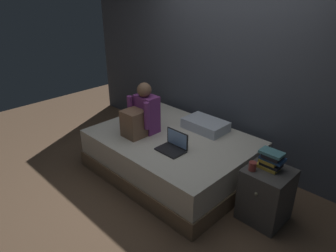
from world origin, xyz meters
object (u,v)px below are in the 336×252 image
(nightstand, at_px, (266,195))
(book_stack, at_px, (271,160))
(laptop, at_px, (173,146))
(bed, at_px, (172,155))
(person_sitting, at_px, (141,115))
(mug, at_px, (252,166))
(pillow, at_px, (205,125))

(nightstand, distance_m, book_stack, 0.40)
(laptop, bearing_deg, nightstand, 15.60)
(bed, bearing_deg, book_stack, 4.17)
(laptop, height_order, book_stack, book_stack)
(bed, distance_m, laptop, 0.47)
(person_sitting, relative_size, book_stack, 2.64)
(book_stack, bearing_deg, laptop, -162.15)
(mug, bearing_deg, person_sitting, -174.83)
(laptop, height_order, pillow, laptop)
(bed, distance_m, mug, 1.23)
(bed, relative_size, pillow, 3.57)
(nightstand, height_order, person_sitting, person_sitting)
(bed, height_order, laptop, laptop)
(pillow, bearing_deg, laptop, -83.33)
(book_stack, bearing_deg, nightstand, -58.80)
(bed, bearing_deg, pillow, 69.50)
(mug, bearing_deg, pillow, 152.82)
(person_sitting, relative_size, laptop, 2.05)
(book_stack, bearing_deg, pillow, 162.16)
(laptop, bearing_deg, mug, 10.67)
(laptop, bearing_deg, pillow, 96.67)
(bed, distance_m, nightstand, 1.30)
(bed, relative_size, nightstand, 3.37)
(bed, xyz_separation_m, laptop, (0.25, -0.24, 0.32))
(laptop, xyz_separation_m, mug, (0.92, 0.17, 0.06))
(pillow, distance_m, mug, 1.13)
(person_sitting, bearing_deg, pillow, 51.81)
(mug, bearing_deg, nightstand, 42.69)
(nightstand, relative_size, mug, 6.59)
(laptop, xyz_separation_m, book_stack, (1.03, 0.33, 0.11))
(laptop, distance_m, pillow, 0.69)
(laptop, distance_m, mug, 0.94)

